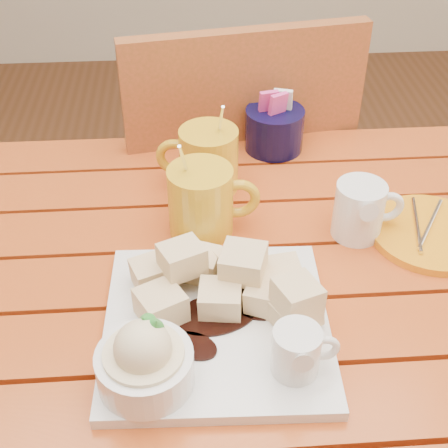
{
  "coord_description": "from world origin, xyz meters",
  "views": [
    {
      "loc": [
        -0.05,
        -0.66,
        1.36
      ],
      "look_at": [
        0.0,
        0.03,
        0.82
      ],
      "focal_mm": 50.0,
      "sensor_mm": 36.0,
      "label": 1
    }
  ],
  "objects": [
    {
      "name": "coffee_mug_left",
      "position": [
        -0.01,
        0.22,
        0.81
      ],
      "size": [
        0.14,
        0.1,
        0.16
      ],
      "rotation": [
        0.0,
        0.0,
        -0.21
      ],
      "color": "gold",
      "rests_on": "table"
    },
    {
      "name": "dessert_plate",
      "position": [
        -0.03,
        -0.12,
        0.78
      ],
      "size": [
        0.3,
        0.3,
        0.12
      ],
      "rotation": [
        0.0,
        0.0,
        -0.04
      ],
      "color": "white",
      "rests_on": "table"
    },
    {
      "name": "chair_far",
      "position": [
        0.05,
        0.5,
        0.54
      ],
      "size": [
        0.52,
        0.52,
        0.96
      ],
      "rotation": [
        0.0,
        0.0,
        3.3
      ],
      "color": "brown",
      "rests_on": "ground"
    },
    {
      "name": "coffee_mug_right",
      "position": [
        -0.03,
        0.1,
        0.81
      ],
      "size": [
        0.14,
        0.1,
        0.17
      ],
      "rotation": [
        0.0,
        0.0,
        0.03
      ],
      "color": "gold",
      "rests_on": "table"
    },
    {
      "name": "table",
      "position": [
        0.0,
        0.0,
        0.64
      ],
      "size": [
        1.2,
        0.79,
        0.75
      ],
      "color": "#9C3214",
      "rests_on": "ground"
    },
    {
      "name": "orange_saucer",
      "position": [
        0.33,
        0.06,
        0.76
      ],
      "size": [
        0.19,
        0.19,
        0.02
      ],
      "rotation": [
        0.0,
        0.0,
        -0.42
      ],
      "color": "orange",
      "rests_on": "table"
    },
    {
      "name": "sugar_caddy",
      "position": [
        0.12,
        0.34,
        0.79
      ],
      "size": [
        0.11,
        0.11,
        0.12
      ],
      "color": "black",
      "rests_on": "table"
    },
    {
      "name": "cream_pitcher",
      "position": [
        0.21,
        0.08,
        0.8
      ],
      "size": [
        0.11,
        0.09,
        0.09
      ],
      "rotation": [
        0.0,
        0.0,
        0.05
      ],
      "color": "white",
      "rests_on": "table"
    }
  ]
}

